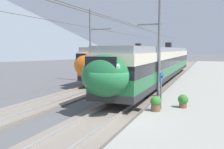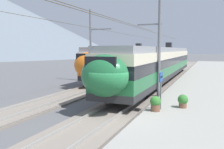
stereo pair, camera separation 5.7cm
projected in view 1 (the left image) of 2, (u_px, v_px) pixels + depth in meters
The scene contains 10 objects.
ground_plane at pixel (116, 121), 11.85m from camera, with size 400.00×400.00×0.00m, color #565659.
track_near at pixel (102, 118), 12.13m from camera, with size 120.00×3.00×0.28m.
track_far at pixel (28, 109), 14.04m from camera, with size 120.00×3.00×0.28m.
train_near_platform at pixel (161, 62), 26.02m from camera, with size 31.64×2.91×4.27m.
train_far_track at pixel (129, 60), 31.53m from camera, with size 25.07×2.88×4.27m.
catenary_mast_mid at pixel (158, 44), 17.33m from camera, with size 41.03×1.84×7.84m.
catenary_mast_far_side at pixel (92, 45), 26.01m from camera, with size 41.03×2.68×8.06m.
platform_sign at pixel (161, 82), 12.68m from camera, with size 0.70×0.08×2.05m.
potted_plant_platform_edge at pixel (183, 100), 13.16m from camera, with size 0.58×0.58×0.76m.
potted_plant_by_shelter at pixel (156, 103), 12.44m from camera, with size 0.58×0.58×0.82m.
Camera 1 is at (-10.71, -4.27, 3.65)m, focal length 37.37 mm.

